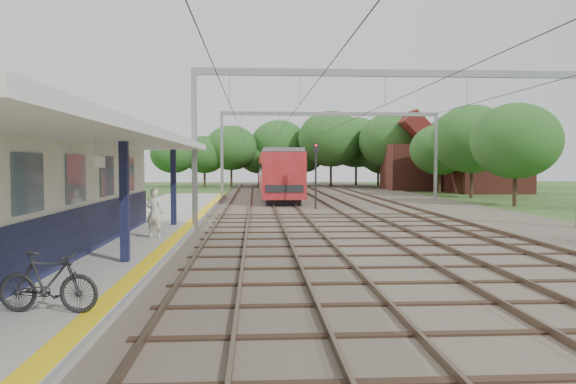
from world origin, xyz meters
name	(u,v)px	position (x,y,z in m)	size (l,w,h in m)	color
ground	(402,342)	(0.00, 0.00, 0.00)	(160.00, 160.00, 0.00)	#2D4C1E
ballast_bed	(346,205)	(4.00, 30.00, 0.05)	(18.00, 90.00, 0.10)	#473D33
platform	(131,232)	(-7.50, 14.00, 0.17)	(5.00, 52.00, 0.35)	gray
yellow_stripe	(186,227)	(-5.25, 14.00, 0.35)	(0.45, 52.00, 0.01)	yellow
station_building	(25,196)	(-8.88, 7.00, 2.04)	(3.41, 18.00, 3.40)	beige
canopy	(51,138)	(-7.77, 6.00, 3.64)	(6.40, 20.00, 3.44)	#121538
rail_tracks	(311,203)	(1.50, 30.00, 0.18)	(11.80, 88.00, 0.15)	brown
catenary_system	(349,122)	(3.39, 25.28, 5.51)	(17.22, 88.00, 7.00)	gray
tree_band	(308,147)	(3.84, 57.12, 4.92)	(31.72, 30.88, 8.82)	#382619
house_near	(488,163)	(21.00, 46.00, 2.99)	(7.00, 6.12, 7.89)	brown
house_far	(422,161)	(16.00, 52.00, 3.23)	(8.00, 6.12, 8.66)	brown
person	(154,213)	(-5.97, 10.79, 1.22)	(0.64, 0.42, 1.74)	silver
bicycle	(48,282)	(-6.06, 0.86, 0.89)	(0.51, 1.80, 1.08)	black
train	(275,171)	(-0.50, 46.07, 2.18)	(2.98, 37.05, 3.91)	black
signal_post	(316,169)	(1.35, 25.65, 2.60)	(0.33, 0.29, 4.19)	black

